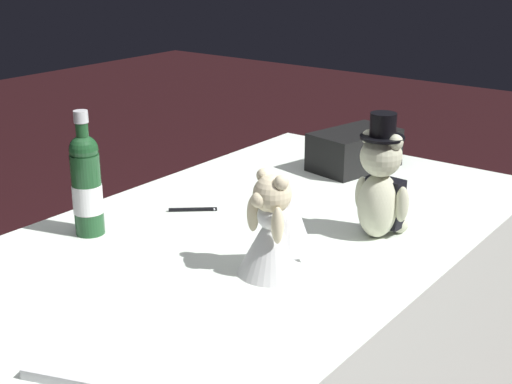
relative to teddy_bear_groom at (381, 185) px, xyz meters
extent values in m
cube|color=white|center=(0.15, -0.26, -0.52)|extent=(1.64, 0.95, 0.78)
ellipsoid|color=beige|center=(0.01, 0.00, -0.05)|extent=(0.11, 0.10, 0.16)
cube|color=black|center=(-0.02, 0.00, -0.05)|extent=(0.05, 0.09, 0.12)
sphere|color=beige|center=(0.01, 0.00, 0.07)|extent=(0.10, 0.10, 0.10)
sphere|color=beige|center=(-0.03, 0.00, 0.07)|extent=(0.04, 0.04, 0.04)
sphere|color=beige|center=(0.01, 0.03, 0.11)|extent=(0.04, 0.04, 0.04)
sphere|color=beige|center=(0.01, -0.04, 0.11)|extent=(0.04, 0.04, 0.04)
ellipsoid|color=beige|center=(0.00, 0.06, -0.04)|extent=(0.03, 0.03, 0.09)
ellipsoid|color=beige|center=(-0.01, -0.06, -0.04)|extent=(0.03, 0.03, 0.09)
sphere|color=beige|center=(-0.05, 0.03, -0.11)|extent=(0.05, 0.05, 0.05)
sphere|color=beige|center=(-0.05, -0.03, -0.11)|extent=(0.05, 0.05, 0.05)
cylinder|color=black|center=(0.01, 0.00, 0.12)|extent=(0.10, 0.10, 0.01)
cylinder|color=black|center=(0.01, 0.00, 0.15)|extent=(0.06, 0.06, 0.05)
cone|color=white|center=(0.32, -0.09, -0.06)|extent=(0.15, 0.15, 0.15)
ellipsoid|color=white|center=(0.32, -0.09, 0.00)|extent=(0.07, 0.06, 0.06)
sphere|color=beige|center=(0.32, -0.09, 0.05)|extent=(0.08, 0.08, 0.08)
sphere|color=beige|center=(0.36, -0.10, 0.05)|extent=(0.03, 0.03, 0.03)
sphere|color=beige|center=(0.32, -0.12, 0.08)|extent=(0.03, 0.03, 0.03)
sphere|color=beige|center=(0.33, -0.06, 0.08)|extent=(0.03, 0.03, 0.03)
ellipsoid|color=beige|center=(0.33, -0.13, 0.00)|extent=(0.03, 0.03, 0.08)
ellipsoid|color=beige|center=(0.35, -0.05, 0.00)|extent=(0.03, 0.03, 0.08)
cone|color=white|center=(0.28, -0.08, -0.01)|extent=(0.15, 0.14, 0.15)
cylinder|color=#1D4A25|center=(0.42, -0.57, -0.03)|extent=(0.07, 0.07, 0.20)
sphere|color=#1D4A25|center=(0.42, -0.57, 0.09)|extent=(0.07, 0.07, 0.07)
cylinder|color=#1D4A25|center=(0.42, -0.57, 0.13)|extent=(0.03, 0.03, 0.08)
cylinder|color=silver|center=(0.42, -0.57, 0.17)|extent=(0.03, 0.03, 0.03)
cylinder|color=white|center=(0.42, -0.57, -0.04)|extent=(0.07, 0.07, 0.07)
cylinder|color=black|center=(0.16, -0.47, -0.12)|extent=(0.09, 0.10, 0.01)
cone|color=silver|center=(0.11, -0.42, -0.12)|extent=(0.02, 0.02, 0.01)
cube|color=black|center=(-0.44, -0.32, -0.07)|extent=(0.31, 0.22, 0.12)
cube|color=#B7B7BF|center=(-0.42, -0.40, -0.07)|extent=(0.03, 0.01, 0.03)
cube|color=white|center=(0.74, -0.08, -0.12)|extent=(0.31, 0.36, 0.02)
camera|label=1|loc=(1.45, 0.73, 0.55)|focal=49.71mm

